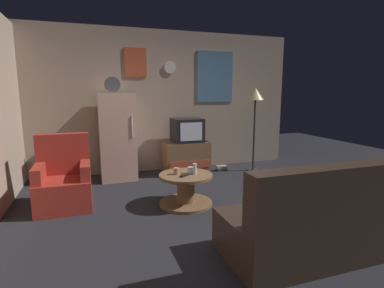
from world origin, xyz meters
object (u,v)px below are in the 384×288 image
Objects in this scene: fridge at (117,136)px; couch at (316,224)px; mug_ceramic_tan at (176,171)px; armchair at (64,182)px; remote_control at (185,175)px; standing_lamp at (255,101)px; mug_ceramic_white at (190,170)px; wine_glass at (195,169)px; book_stack at (222,168)px; tv_stand at (186,157)px; crt_tv at (187,130)px; coffee_table at (186,189)px.

fridge reaches higher than couch.
armchair reaches higher than mug_ceramic_tan.
fridge reaches higher than remote_control.
mug_ceramic_tan is (-1.91, -1.25, -0.89)m from standing_lamp.
armchair is 3.11m from couch.
standing_lamp reaches higher than mug_ceramic_white.
wine_glass is 0.16× the size of armchair.
mug_ceramic_white is 1.77m from couch.
remote_control is at bearing -67.29° from fridge.
tv_stand is at bearing 172.33° from book_stack.
couch is at bearing -98.27° from book_stack.
wine_glass is (-0.42, -1.64, -0.31)m from crt_tv.
tv_stand is at bearing 166.38° from standing_lamp.
mug_ceramic_white reaches higher than remote_control.
wine_glass is 1.75m from armchair.
mug_ceramic_tan is (-0.66, -1.56, -0.34)m from crt_tv.
coffee_table is at bearing -64.84° from fridge.
remote_control is at bearing -109.02° from crt_tv.
crt_tv reaches higher than wine_glass.
wine_glass is (0.86, -1.64, -0.25)m from fridge.
book_stack is (1.33, 1.46, -0.43)m from mug_ceramic_tan.
fridge is 3.57m from couch.
standing_lamp is at bearing 70.53° from couch.
wine_glass is at bearing -141.57° from standing_lamp.
fridge is 1.44m from armchair.
crt_tv reaches higher than tv_stand.
mug_ceramic_tan is at bearing 89.12° from remote_control.
mug_ceramic_tan is (-0.63, -1.56, 0.18)m from tv_stand.
book_stack is at bearing 50.96° from coffee_table.
remote_control is at bearing -143.20° from standing_lamp.
mug_ceramic_tan is 0.41× the size of book_stack.
couch is (0.65, -1.57, -0.19)m from wine_glass.
wine_glass is at bearing -18.80° from mug_ceramic_tan.
standing_lamp is at bearing -13.86° from crt_tv.
book_stack is at bearing 17.38° from remote_control.
fridge reaches higher than tv_stand.
fridge is at bearing 111.82° from mug_ceramic_tan.
armchair is (-1.55, 0.47, 0.12)m from coffee_table.
remote_control is at bearing -56.73° from mug_ceramic_tan.
mug_ceramic_white is at bearing -106.42° from crt_tv.
standing_lamp is at bearing -13.62° from tv_stand.
wine_glass is (0.11, -0.05, 0.29)m from coffee_table.
book_stack is (1.26, 1.58, -0.39)m from remote_control.
mug_ceramic_white is 0.15m from remote_control.
armchair is at bearing -166.28° from standing_lamp.
mug_ceramic_tan is at bearing -132.35° from book_stack.
coffee_table is 4.80× the size of remote_control.
tv_stand is 1.77m from remote_control.
couch is at bearing -96.41° from remote_control.
standing_lamp is at bearing -6.96° from fridge.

